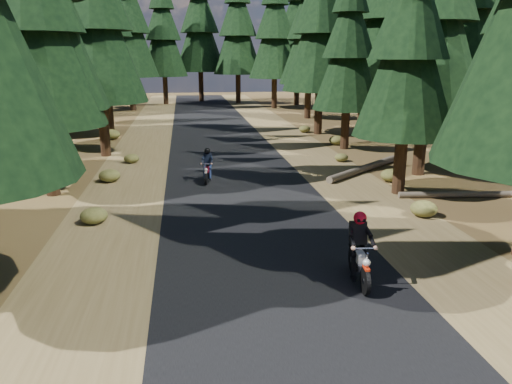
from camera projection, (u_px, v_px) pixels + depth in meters
The scene contains 10 objects.
ground at pixel (263, 242), 14.44m from camera, with size 120.00×120.00×0.00m, color #49331A.
road at pixel (243, 195), 19.21m from camera, with size 6.00×100.00×0.01m, color black.
shoulder_l at pixel (121, 200), 18.58m from camera, with size 3.20×100.00×0.01m, color brown.
shoulder_r at pixel (358, 191), 19.85m from camera, with size 3.20×100.00×0.01m, color brown.
pine_forest at pixel (213, 13), 32.42m from camera, with size 34.59×55.08×16.32m.
log_near at pixel (364, 168), 23.11m from camera, with size 0.32×0.32×5.98m, color #4C4233.
log_far at pixel (455, 194), 18.93m from camera, with size 0.24×0.24×4.34m, color #4C4233.
understory_shrubs at pixel (257, 168), 22.66m from camera, with size 14.70×29.30×0.64m.
rider_lead at pixel (359, 260), 11.74m from camera, with size 0.77×1.97×1.71m.
rider_follow at pixel (207, 171), 21.16m from camera, with size 0.73×1.66×1.43m.
Camera 1 is at (-2.15, -13.37, 5.24)m, focal length 35.00 mm.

